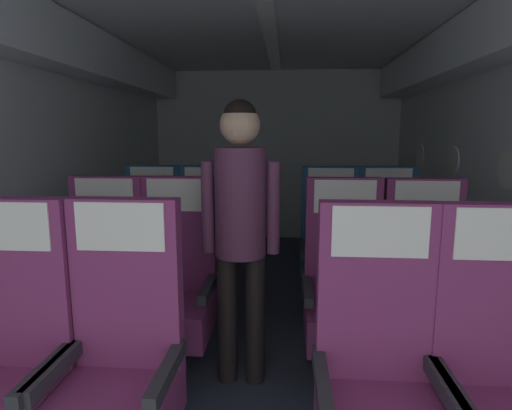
{
  "coord_description": "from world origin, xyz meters",
  "views": [
    {
      "loc": [
        0.16,
        -0.08,
        1.42
      ],
      "look_at": [
        -0.08,
        3.04,
        0.89
      ],
      "focal_mm": 29.26,
      "sensor_mm": 36.0,
      "label": 1
    }
  ],
  "objects_px": {
    "seat_b_left_window": "(104,287)",
    "seat_c_right_window": "(330,251)",
    "flight_attendant": "(240,214)",
    "seat_b_right_window": "(343,293)",
    "seat_a_left_window": "(6,368)",
    "seat_c_left_aisle": "(206,249)",
    "seat_b_right_aisle": "(425,296)",
    "seat_a_left_aisle": "(119,369)",
    "seat_a_right_aisle": "(502,389)",
    "seat_c_left_window": "(152,248)",
    "seat_a_right_window": "(378,382)",
    "seat_b_left_aisle": "(176,289)",
    "seat_c_right_aisle": "(387,252)"
  },
  "relations": [
    {
      "from": "seat_c_right_aisle",
      "to": "seat_c_right_window",
      "type": "relative_size",
      "value": 1.0
    },
    {
      "from": "seat_a_right_window",
      "to": "seat_c_right_aisle",
      "type": "bearing_deg",
      "value": 75.98
    },
    {
      "from": "seat_a_left_aisle",
      "to": "seat_a_right_window",
      "type": "xyz_separation_m",
      "value": [
        1.03,
        -0.01,
        0.0
      ]
    },
    {
      "from": "seat_a_right_window",
      "to": "seat_b_right_window",
      "type": "relative_size",
      "value": 1.0
    },
    {
      "from": "seat_b_right_window",
      "to": "seat_c_left_aisle",
      "type": "bearing_deg",
      "value": 138.51
    },
    {
      "from": "seat_a_right_aisle",
      "to": "seat_b_right_window",
      "type": "bearing_deg",
      "value": 116.8
    },
    {
      "from": "seat_a_left_window",
      "to": "seat_c_left_window",
      "type": "xyz_separation_m",
      "value": [
        0.0,
        1.84,
        0.0
      ]
    },
    {
      "from": "seat_a_right_window",
      "to": "seat_c_right_window",
      "type": "distance_m",
      "value": 1.82
    },
    {
      "from": "seat_c_left_aisle",
      "to": "seat_b_right_aisle",
      "type": "bearing_deg",
      "value": -31.28
    },
    {
      "from": "seat_a_right_aisle",
      "to": "seat_a_right_window",
      "type": "bearing_deg",
      "value": 179.2
    },
    {
      "from": "seat_c_left_window",
      "to": "seat_b_right_window",
      "type": "bearing_deg",
      "value": -31.46
    },
    {
      "from": "seat_a_left_aisle",
      "to": "seat_a_right_aisle",
      "type": "xyz_separation_m",
      "value": [
        1.49,
        -0.02,
        0.0
      ]
    },
    {
      "from": "seat_a_left_window",
      "to": "seat_c_left_aisle",
      "type": "distance_m",
      "value": 1.89
    },
    {
      "from": "seat_b_left_aisle",
      "to": "seat_c_left_window",
      "type": "distance_m",
      "value": 1.02
    },
    {
      "from": "seat_b_right_window",
      "to": "seat_c_right_window",
      "type": "relative_size",
      "value": 1.0
    },
    {
      "from": "seat_b_right_aisle",
      "to": "seat_c_left_window",
      "type": "height_order",
      "value": "same"
    },
    {
      "from": "seat_c_right_aisle",
      "to": "seat_c_right_window",
      "type": "xyz_separation_m",
      "value": [
        -0.46,
        -0.01,
        0.0
      ]
    },
    {
      "from": "seat_b_left_aisle",
      "to": "seat_c_right_window",
      "type": "distance_m",
      "value": 1.38
    },
    {
      "from": "seat_a_left_window",
      "to": "flight_attendant",
      "type": "height_order",
      "value": "flight_attendant"
    },
    {
      "from": "seat_c_right_window",
      "to": "seat_b_right_aisle",
      "type": "bearing_deg",
      "value": -62.76
    },
    {
      "from": "seat_b_left_window",
      "to": "seat_b_right_window",
      "type": "distance_m",
      "value": 1.48
    },
    {
      "from": "seat_b_left_aisle",
      "to": "seat_c_left_aisle",
      "type": "xyz_separation_m",
      "value": [
        0.01,
        0.91,
        0.0
      ]
    },
    {
      "from": "seat_a_left_window",
      "to": "seat_b_left_window",
      "type": "distance_m",
      "value": 0.91
    },
    {
      "from": "seat_b_left_aisle",
      "to": "seat_b_right_window",
      "type": "distance_m",
      "value": 1.03
    },
    {
      "from": "seat_b_right_aisle",
      "to": "flight_attendant",
      "type": "xyz_separation_m",
      "value": [
        -1.07,
        -0.18,
        0.51
      ]
    },
    {
      "from": "seat_c_left_window",
      "to": "seat_c_right_window",
      "type": "relative_size",
      "value": 1.0
    },
    {
      "from": "seat_a_right_window",
      "to": "seat_b_left_window",
      "type": "bearing_deg",
      "value": 148.87
    },
    {
      "from": "seat_c_left_window",
      "to": "flight_attendant",
      "type": "xyz_separation_m",
      "value": [
        0.88,
        -1.1,
        0.51
      ]
    },
    {
      "from": "seat_c_right_aisle",
      "to": "seat_c_left_window",
      "type": "bearing_deg",
      "value": -179.78
    },
    {
      "from": "seat_a_left_window",
      "to": "seat_c_left_aisle",
      "type": "height_order",
      "value": "same"
    },
    {
      "from": "seat_b_left_aisle",
      "to": "seat_b_left_window",
      "type": "bearing_deg",
      "value": -178.74
    },
    {
      "from": "seat_a_left_window",
      "to": "seat_a_right_window",
      "type": "relative_size",
      "value": 1.0
    },
    {
      "from": "flight_attendant",
      "to": "seat_c_left_window",
      "type": "bearing_deg",
      "value": -62.65
    },
    {
      "from": "seat_b_left_window",
      "to": "seat_c_right_window",
      "type": "xyz_separation_m",
      "value": [
        1.48,
        0.92,
        0.0
      ]
    },
    {
      "from": "seat_a_right_window",
      "to": "seat_b_right_window",
      "type": "height_order",
      "value": "same"
    },
    {
      "from": "seat_c_right_window",
      "to": "flight_attendant",
      "type": "height_order",
      "value": "flight_attendant"
    },
    {
      "from": "seat_a_left_aisle",
      "to": "seat_c_left_aisle",
      "type": "distance_m",
      "value": 1.8
    },
    {
      "from": "seat_b_right_aisle",
      "to": "seat_c_right_aisle",
      "type": "xyz_separation_m",
      "value": [
        -0.01,
        0.92,
        0.0
      ]
    },
    {
      "from": "seat_a_left_window",
      "to": "seat_c_left_window",
      "type": "distance_m",
      "value": 1.84
    },
    {
      "from": "seat_a_right_window",
      "to": "seat_b_right_window",
      "type": "xyz_separation_m",
      "value": [
        -0.01,
        0.92,
        0.0
      ]
    },
    {
      "from": "seat_b_left_aisle",
      "to": "flight_attendant",
      "type": "xyz_separation_m",
      "value": [
        0.43,
        -0.18,
        0.51
      ]
    },
    {
      "from": "seat_b_right_window",
      "to": "flight_attendant",
      "type": "relative_size",
      "value": 0.72
    },
    {
      "from": "seat_c_right_aisle",
      "to": "seat_c_right_window",
      "type": "height_order",
      "value": "same"
    },
    {
      "from": "seat_a_right_aisle",
      "to": "seat_c_right_aisle",
      "type": "height_order",
      "value": "same"
    },
    {
      "from": "seat_c_right_window",
      "to": "seat_c_left_window",
      "type": "bearing_deg",
      "value": 179.92
    },
    {
      "from": "seat_c_left_window",
      "to": "seat_c_right_window",
      "type": "height_order",
      "value": "same"
    },
    {
      "from": "seat_c_left_aisle",
      "to": "seat_c_right_window",
      "type": "xyz_separation_m",
      "value": [
        1.02,
        0.01,
        0.0
      ]
    },
    {
      "from": "seat_a_left_aisle",
      "to": "seat_c_right_window",
      "type": "bearing_deg",
      "value": 60.52
    },
    {
      "from": "seat_b_left_window",
      "to": "seat_c_left_window",
      "type": "distance_m",
      "value": 0.92
    },
    {
      "from": "seat_a_right_window",
      "to": "seat_c_right_window",
      "type": "xyz_separation_m",
      "value": [
        -0.01,
        1.82,
        0.0
      ]
    }
  ]
}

